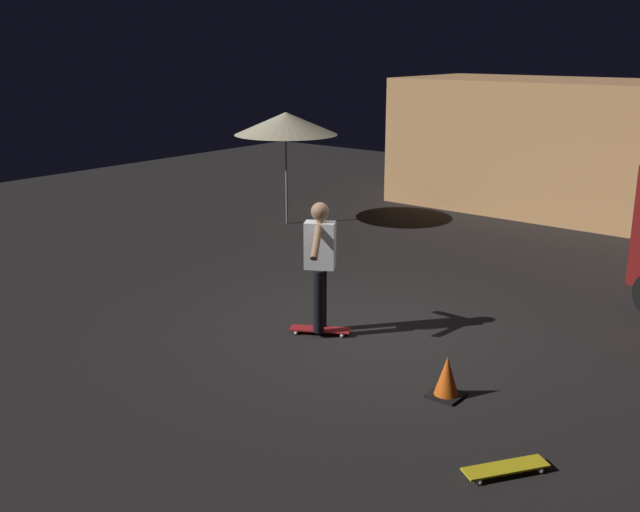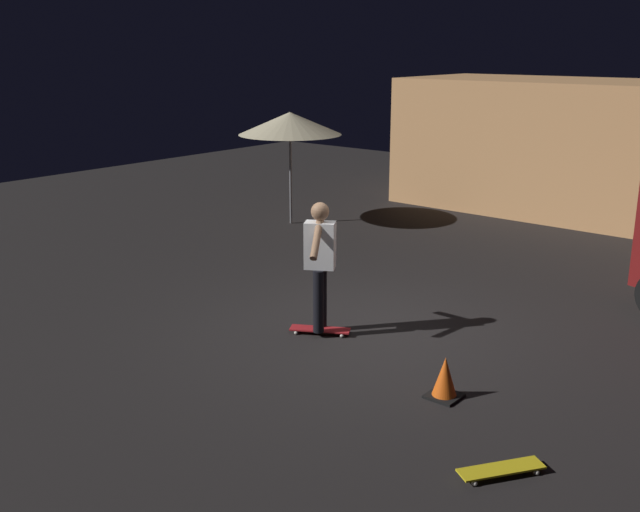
{
  "view_description": "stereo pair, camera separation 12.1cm",
  "coord_description": "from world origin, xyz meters",
  "px_view_note": "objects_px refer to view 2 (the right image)",
  "views": [
    {
      "loc": [
        5.23,
        -7.49,
        3.63
      ],
      "look_at": [
        -0.42,
        -0.49,
        1.05
      ],
      "focal_mm": 41.72,
      "sensor_mm": 36.0,
      "label": 1
    },
    {
      "loc": [
        5.33,
        -7.42,
        3.63
      ],
      "look_at": [
        -0.42,
        -0.49,
        1.05
      ],
      "focal_mm": 41.72,
      "sensor_mm": 36.0,
      "label": 2
    }
  ],
  "objects_px": {
    "patio_umbrella": "(290,123)",
    "skateboard_ridden": "(320,330)",
    "skateboard_spare": "(501,469)",
    "traffic_cone": "(445,379)",
    "skater": "(320,257)"
  },
  "relations": [
    {
      "from": "patio_umbrella",
      "to": "skateboard_ridden",
      "type": "height_order",
      "value": "patio_umbrella"
    },
    {
      "from": "skateboard_ridden",
      "to": "skateboard_spare",
      "type": "relative_size",
      "value": 1.02
    },
    {
      "from": "patio_umbrella",
      "to": "traffic_cone",
      "type": "relative_size",
      "value": 5.0
    },
    {
      "from": "skateboard_spare",
      "to": "traffic_cone",
      "type": "relative_size",
      "value": 1.65
    },
    {
      "from": "skateboard_ridden",
      "to": "skateboard_spare",
      "type": "distance_m",
      "value": 3.65
    },
    {
      "from": "skateboard_ridden",
      "to": "skater",
      "type": "height_order",
      "value": "skater"
    },
    {
      "from": "skateboard_ridden",
      "to": "skateboard_spare",
      "type": "xyz_separation_m",
      "value": [
        3.31,
        -1.52,
        0.0
      ]
    },
    {
      "from": "skateboard_spare",
      "to": "skater",
      "type": "xyz_separation_m",
      "value": [
        -3.31,
        1.52,
        0.98
      ]
    },
    {
      "from": "skateboard_ridden",
      "to": "traffic_cone",
      "type": "distance_m",
      "value": 2.24
    },
    {
      "from": "patio_umbrella",
      "to": "skater",
      "type": "height_order",
      "value": "patio_umbrella"
    },
    {
      "from": "skateboard_ridden",
      "to": "traffic_cone",
      "type": "height_order",
      "value": "traffic_cone"
    },
    {
      "from": "skater",
      "to": "traffic_cone",
      "type": "bearing_deg",
      "value": -14.11
    },
    {
      "from": "skateboard_ridden",
      "to": "traffic_cone",
      "type": "xyz_separation_m",
      "value": [
        2.17,
        -0.55,
        0.16
      ]
    },
    {
      "from": "skateboard_spare",
      "to": "skater",
      "type": "bearing_deg",
      "value": 155.33
    },
    {
      "from": "patio_umbrella",
      "to": "skateboard_spare",
      "type": "height_order",
      "value": "patio_umbrella"
    }
  ]
}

